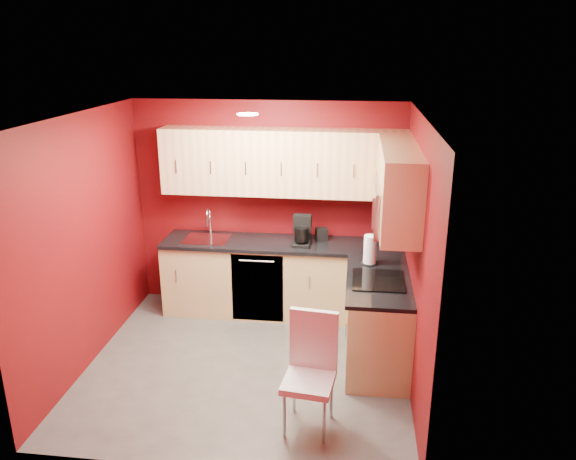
% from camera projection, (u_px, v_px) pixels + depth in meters
% --- Properties ---
extents(floor, '(3.20, 3.20, 0.00)m').
position_uv_depth(floor, '(248.00, 364.00, 5.73)').
color(floor, '#52504D').
rests_on(floor, ground).
extents(ceiling, '(3.20, 3.20, 0.00)m').
position_uv_depth(ceiling, '(241.00, 117.00, 4.93)').
color(ceiling, white).
rests_on(ceiling, wall_back).
extents(wall_back, '(3.20, 0.00, 3.20)m').
position_uv_depth(wall_back, '(269.00, 206.00, 6.74)').
color(wall_back, '#64090A').
rests_on(wall_back, floor).
extents(wall_front, '(3.20, 0.00, 3.20)m').
position_uv_depth(wall_front, '(203.00, 325.00, 3.92)').
color(wall_front, '#64090A').
rests_on(wall_front, floor).
extents(wall_left, '(0.00, 3.00, 3.00)m').
position_uv_depth(wall_left, '(85.00, 243.00, 5.51)').
color(wall_left, '#64090A').
rests_on(wall_left, floor).
extents(wall_right, '(0.00, 3.00, 3.00)m').
position_uv_depth(wall_right, '(416.00, 257.00, 5.14)').
color(wall_right, '#64090A').
rests_on(wall_right, floor).
extents(base_cabinets_back, '(2.80, 0.60, 0.87)m').
position_uv_depth(base_cabinets_back, '(282.00, 279.00, 6.69)').
color(base_cabinets_back, tan).
rests_on(base_cabinets_back, floor).
extents(base_cabinets_right, '(0.60, 1.30, 0.87)m').
position_uv_depth(base_cabinets_right, '(378.00, 322.00, 5.67)').
color(base_cabinets_right, tan).
rests_on(base_cabinets_right, floor).
extents(countertop_back, '(2.80, 0.63, 0.04)m').
position_uv_depth(countertop_back, '(282.00, 244.00, 6.53)').
color(countertop_back, black).
rests_on(countertop_back, base_cabinets_back).
extents(countertop_right, '(0.63, 1.27, 0.04)m').
position_uv_depth(countertop_right, '(378.00, 281.00, 5.52)').
color(countertop_right, black).
rests_on(countertop_right, base_cabinets_right).
extents(upper_cabinets_back, '(2.80, 0.35, 0.75)m').
position_uv_depth(upper_cabinets_back, '(283.00, 162.00, 6.37)').
color(upper_cabinets_back, '#ECBC85').
rests_on(upper_cabinets_back, wall_back).
extents(upper_cabinets_right, '(0.35, 1.55, 0.75)m').
position_uv_depth(upper_cabinets_right, '(398.00, 178.00, 5.37)').
color(upper_cabinets_right, '#ECBC85').
rests_on(upper_cabinets_right, wall_right).
extents(microwave, '(0.42, 0.76, 0.42)m').
position_uv_depth(microwave, '(395.00, 207.00, 5.22)').
color(microwave, silver).
rests_on(microwave, upper_cabinets_right).
extents(cooktop, '(0.50, 0.55, 0.01)m').
position_uv_depth(cooktop, '(378.00, 280.00, 5.47)').
color(cooktop, black).
rests_on(cooktop, countertop_right).
extents(sink, '(0.52, 0.42, 0.35)m').
position_uv_depth(sink, '(207.00, 236.00, 6.64)').
color(sink, silver).
rests_on(sink, countertop_back).
extents(dishwasher_front, '(0.60, 0.02, 0.82)m').
position_uv_depth(dishwasher_front, '(257.00, 288.00, 6.45)').
color(dishwasher_front, black).
rests_on(dishwasher_front, base_cabinets_back).
extents(downlight, '(0.20, 0.20, 0.01)m').
position_uv_depth(downlight, '(248.00, 114.00, 5.22)').
color(downlight, white).
rests_on(downlight, ceiling).
extents(coffee_maker, '(0.21, 0.28, 0.34)m').
position_uv_depth(coffee_maker, '(302.00, 231.00, 6.39)').
color(coffee_maker, black).
rests_on(coffee_maker, countertop_back).
extents(napkin_holder, '(0.16, 0.16, 0.14)m').
position_uv_depth(napkin_holder, '(321.00, 234.00, 6.58)').
color(napkin_holder, black).
rests_on(napkin_holder, countertop_back).
extents(paper_towel, '(0.23, 0.23, 0.31)m').
position_uv_depth(paper_towel, '(370.00, 250.00, 5.85)').
color(paper_towel, white).
rests_on(paper_towel, countertop_right).
extents(dining_chair, '(0.46, 0.48, 1.01)m').
position_uv_depth(dining_chair, '(309.00, 375.00, 4.64)').
color(dining_chair, silver).
rests_on(dining_chair, floor).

